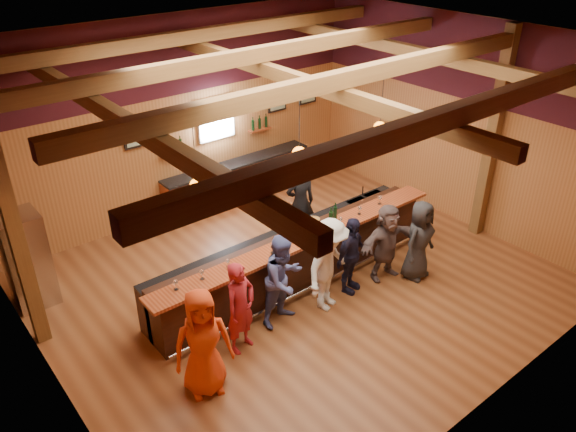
{
  "coord_description": "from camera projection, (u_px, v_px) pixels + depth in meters",
  "views": [
    {
      "loc": [
        -5.72,
        -6.77,
        6.41
      ],
      "look_at": [
        0.0,
        0.3,
        1.35
      ],
      "focal_mm": 35.0,
      "sensor_mm": 36.0,
      "label": 1
    }
  ],
  "objects": [
    {
      "name": "bottle_b",
      "position": [
        335.0,
        213.0,
        10.73
      ],
      "size": [
        0.08,
        0.08,
        0.35
      ],
      "color": "black",
      "rests_on": "bar_counter"
    },
    {
      "name": "glass_e",
      "position": [
        295.0,
        236.0,
        9.98
      ],
      "size": [
        0.09,
        0.09,
        0.19
      ],
      "color": "silver",
      "rests_on": "bar_counter"
    },
    {
      "name": "back_bar_cabinet",
      "position": [
        239.0,
        180.0,
        13.81
      ],
      "size": [
        4.0,
        0.52,
        0.95
      ],
      "color": "maroon",
      "rests_on": "ground"
    },
    {
      "name": "glass_a",
      "position": [
        176.0,
        283.0,
        8.75
      ],
      "size": [
        0.08,
        0.08,
        0.19
      ],
      "color": "silver",
      "rests_on": "bar_counter"
    },
    {
      "name": "customer_white",
      "position": [
        329.0,
        265.0,
        9.8
      ],
      "size": [
        1.3,
        0.98,
        1.79
      ],
      "primitive_type": "imported",
      "rotation": [
        0.0,
        0.0,
        0.31
      ],
      "color": "silver",
      "rests_on": "ground"
    },
    {
      "name": "window",
      "position": [
        216.0,
        120.0,
        12.98
      ],
      "size": [
        0.95,
        0.09,
        0.95
      ],
      "color": "silver",
      "rests_on": "room"
    },
    {
      "name": "customer_orange",
      "position": [
        203.0,
        343.0,
        8.07
      ],
      "size": [
        1.0,
        0.79,
        1.78
      ],
      "primitive_type": "imported",
      "rotation": [
        0.0,
        0.0,
        -0.29
      ],
      "color": "red",
      "rests_on": "ground"
    },
    {
      "name": "glass_c",
      "position": [
        228.0,
        261.0,
        9.3
      ],
      "size": [
        0.07,
        0.07,
        0.17
      ],
      "color": "silver",
      "rests_on": "bar_counter"
    },
    {
      "name": "wine_shelves",
      "position": [
        219.0,
        138.0,
        13.14
      ],
      "size": [
        3.0,
        0.18,
        0.3
      ],
      "color": "maroon",
      "rests_on": "room"
    },
    {
      "name": "bottle_a",
      "position": [
        331.0,
        218.0,
        10.55
      ],
      "size": [
        0.08,
        0.08,
        0.36
      ],
      "color": "black",
      "rests_on": "bar_counter"
    },
    {
      "name": "glass_f",
      "position": [
        341.0,
        219.0,
        10.54
      ],
      "size": [
        0.08,
        0.08,
        0.17
      ],
      "color": "silver",
      "rests_on": "bar_counter"
    },
    {
      "name": "framed_pictures",
      "position": [
        247.0,
        110.0,
        13.43
      ],
      "size": [
        5.35,
        0.05,
        0.45
      ],
      "color": "black",
      "rests_on": "room"
    },
    {
      "name": "bar_counter",
      "position": [
        294.0,
        257.0,
        10.71
      ],
      "size": [
        6.3,
        1.07,
        1.11
      ],
      "color": "black",
      "rests_on": "ground"
    },
    {
      "name": "customer_redvest",
      "position": [
        240.0,
        308.0,
        8.89
      ],
      "size": [
        0.67,
        0.53,
        1.63
      ],
      "primitive_type": "imported",
      "rotation": [
        0.0,
        0.0,
        0.26
      ],
      "color": "maroon",
      "rests_on": "ground"
    },
    {
      "name": "pendant_lights",
      "position": [
        299.0,
        153.0,
        9.54
      ],
      "size": [
        4.24,
        0.24,
        1.37
      ],
      "color": "black",
      "rests_on": "room"
    },
    {
      "name": "glass_h",
      "position": [
        380.0,
        198.0,
        11.27
      ],
      "size": [
        0.09,
        0.09,
        0.19
      ],
      "color": "silver",
      "rests_on": "bar_counter"
    },
    {
      "name": "bartender",
      "position": [
        300.0,
        203.0,
        11.91
      ],
      "size": [
        0.74,
        0.61,
        1.73
      ],
      "primitive_type": "imported",
      "rotation": [
        0.0,
        0.0,
        2.78
      ],
      "color": "black",
      "rests_on": "ground"
    },
    {
      "name": "room",
      "position": [
        297.0,
        124.0,
        9.33
      ],
      "size": [
        9.04,
        9.0,
        4.52
      ],
      "color": "brown",
      "rests_on": "ground"
    },
    {
      "name": "customer_denim",
      "position": [
        284.0,
        280.0,
        9.49
      ],
      "size": [
        0.91,
        0.75,
        1.7
      ],
      "primitive_type": "imported",
      "rotation": [
        0.0,
        0.0,
        0.14
      ],
      "color": "#515CA2",
      "rests_on": "ground"
    },
    {
      "name": "stainless_fridge",
      "position": [
        27.0,
        260.0,
        9.93
      ],
      "size": [
        0.7,
        0.7,
        1.8
      ],
      "primitive_type": "cube",
      "color": "silver",
      "rests_on": "ground"
    },
    {
      "name": "glass_d",
      "position": [
        272.0,
        246.0,
        9.69
      ],
      "size": [
        0.08,
        0.08,
        0.18
      ],
      "color": "silver",
      "rests_on": "bar_counter"
    },
    {
      "name": "ice_bucket",
      "position": [
        314.0,
        224.0,
        10.38
      ],
      "size": [
        0.22,
        0.22,
        0.24
      ],
      "primitive_type": "cylinder",
      "color": "brown",
      "rests_on": "bar_counter"
    },
    {
      "name": "customer_dark",
      "position": [
        419.0,
        240.0,
        10.68
      ],
      "size": [
        0.86,
        0.63,
        1.62
      ],
      "primitive_type": "imported",
      "rotation": [
        0.0,
        0.0,
        0.15
      ],
      "color": "#272729",
      "rests_on": "ground"
    },
    {
      "name": "glass_g",
      "position": [
        360.0,
        208.0,
        10.91
      ],
      "size": [
        0.08,
        0.08,
        0.18
      ],
      "color": "silver",
      "rests_on": "bar_counter"
    },
    {
      "name": "customer_navy",
      "position": [
        350.0,
        256.0,
        10.29
      ],
      "size": [
        0.98,
        0.63,
        1.55
      ],
      "primitive_type": "imported",
      "rotation": [
        0.0,
        0.0,
        0.31
      ],
      "color": "#1B1A35",
      "rests_on": "ground"
    },
    {
      "name": "glass_b",
      "position": [
        202.0,
        272.0,
        9.0
      ],
      "size": [
        0.08,
        0.08,
        0.19
      ],
      "color": "silver",
      "rests_on": "bar_counter"
    },
    {
      "name": "customer_brown",
      "position": [
        387.0,
        242.0,
        10.68
      ],
      "size": [
        1.49,
        0.63,
        1.56
      ],
      "primitive_type": "imported",
      "rotation": [
        0.0,
        0.0,
        -0.12
      ],
      "color": "#614D4D",
      "rests_on": "ground"
    }
  ]
}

